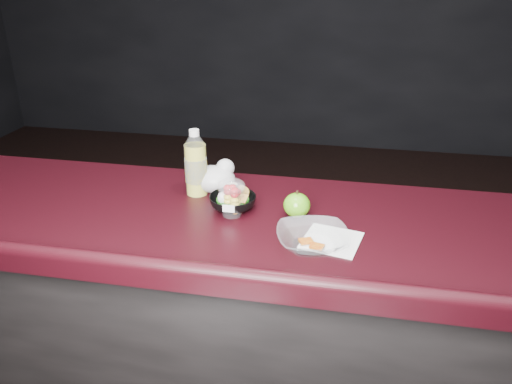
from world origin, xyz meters
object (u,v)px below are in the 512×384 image
at_px(green_apple, 297,205).
at_px(takeout_bowl, 312,239).
at_px(fruit_cup, 232,197).
at_px(snack_bowl, 232,201).
at_px(lemonade_bottle, 196,167).

distance_m(green_apple, takeout_bowl, 0.19).
distance_m(fruit_cup, snack_bowl, 0.05).
bearing_deg(snack_bowl, lemonade_bottle, 147.14).
bearing_deg(takeout_bowl, snack_bowl, 145.69).
bearing_deg(green_apple, lemonade_bottle, 163.41).
height_order(lemonade_bottle, green_apple, lemonade_bottle).
xyz_separation_m(lemonade_bottle, fruit_cup, (0.16, -0.14, -0.03)).
bearing_deg(lemonade_bottle, green_apple, -16.59).
bearing_deg(fruit_cup, snack_bowl, 101.30).
relative_size(fruit_cup, green_apple, 1.41).
relative_size(lemonade_bottle, fruit_cup, 1.86).
bearing_deg(fruit_cup, green_apple, 8.29).
bearing_deg(takeout_bowl, lemonade_bottle, 146.19).
distance_m(lemonade_bottle, snack_bowl, 0.19).
xyz_separation_m(fruit_cup, green_apple, (0.21, 0.03, -0.02)).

